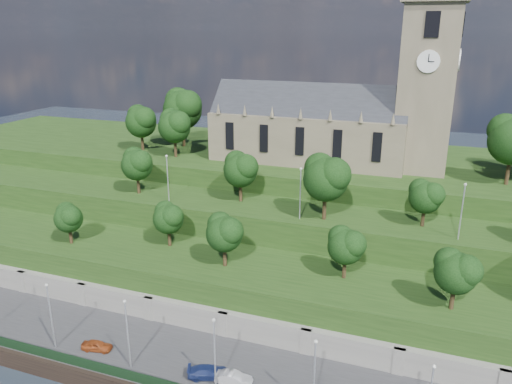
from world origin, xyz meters
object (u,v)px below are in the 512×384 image
at_px(car_left, 97,346).
at_px(car_right, 209,372).
at_px(church, 338,118).
at_px(car_middle, 234,378).

xyz_separation_m(car_left, car_right, (13.82, 0.16, 0.06)).
height_order(church, car_middle, church).
bearing_deg(car_right, car_middle, -110.83).
distance_m(church, car_right, 46.78).
height_order(church, car_right, church).
xyz_separation_m(church, car_right, (-4.16, -42.14, -19.88)).
bearing_deg(car_right, car_left, 69.69).
xyz_separation_m(car_middle, car_right, (-2.78, -0.01, 0.01)).
relative_size(car_left, car_right, 0.78).
bearing_deg(car_left, car_right, -100.17).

